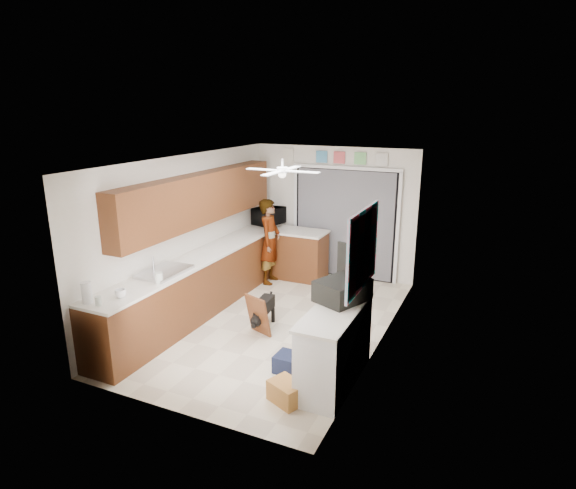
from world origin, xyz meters
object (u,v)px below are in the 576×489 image
(paper_towel_roll, at_px, (87,293))
(cardboard_box, at_px, (287,392))
(suitcase, at_px, (342,290))
(dog, at_px, (265,310))
(microwave, at_px, (269,216))
(cup, at_px, (121,294))
(navy_crate, at_px, (290,363))
(man, at_px, (270,241))

(paper_towel_roll, height_order, cardboard_box, paper_towel_roll)
(suitcase, bearing_deg, dog, 176.51)
(paper_towel_roll, height_order, suitcase, same)
(microwave, height_order, dog, microwave)
(cup, relative_size, navy_crate, 0.37)
(suitcase, bearing_deg, microwave, 152.42)
(microwave, distance_m, cup, 4.21)
(paper_towel_roll, xyz_separation_m, dog, (1.32, 2.08, -0.83))
(navy_crate, bearing_deg, dog, 130.73)
(cup, distance_m, dog, 2.21)
(suitcase, height_order, cardboard_box, suitcase)
(navy_crate, bearing_deg, suitcase, 30.79)
(cup, distance_m, suitcase, 2.74)
(paper_towel_roll, bearing_deg, dog, 57.65)
(navy_crate, bearing_deg, paper_towel_roll, -155.01)
(cup, distance_m, man, 3.53)
(paper_towel_roll, xyz_separation_m, suitcase, (2.76, 1.36, -0.00))
(cardboard_box, relative_size, man, 0.24)
(suitcase, bearing_deg, man, 155.19)
(cup, bearing_deg, suitcase, 22.96)
(paper_towel_roll, relative_size, navy_crate, 0.72)
(cup, distance_m, navy_crate, 2.28)
(suitcase, height_order, navy_crate, suitcase)
(suitcase, xyz_separation_m, dog, (-1.45, 0.72, -0.83))
(man, height_order, dog, man)
(navy_crate, bearing_deg, man, 121.14)
(cardboard_box, bearing_deg, dog, 124.41)
(paper_towel_roll, distance_m, cardboard_box, 2.66)
(cup, xyz_separation_m, cardboard_box, (2.20, 0.14, -0.87))
(microwave, xyz_separation_m, suitcase, (2.59, -3.14, -0.04))
(cup, bearing_deg, navy_crate, 20.59)
(microwave, height_order, man, man)
(microwave, distance_m, cardboard_box, 4.76)
(cup, relative_size, paper_towel_roll, 0.52)
(dog, bearing_deg, man, 108.11)
(suitcase, height_order, man, man)
(cardboard_box, bearing_deg, paper_towel_roll, -169.99)
(suitcase, xyz_separation_m, man, (-2.22, 2.44, -0.27))
(cardboard_box, bearing_deg, microwave, 119.17)
(dog, bearing_deg, suitcase, -32.43)
(paper_towel_roll, relative_size, cardboard_box, 0.68)
(suitcase, relative_size, dog, 0.99)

